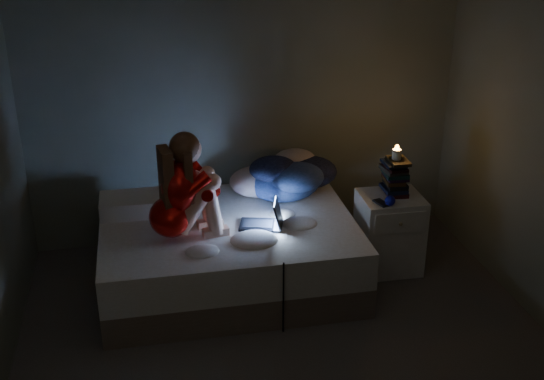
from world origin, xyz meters
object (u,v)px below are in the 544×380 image
object	(u,v)px
woman	(169,187)
phone	(382,203)
nightstand	(389,232)
candle	(397,153)
bed	(229,252)
laptop	(260,213)

from	to	relation	value
woman	phone	distance (m)	1.61
woman	nightstand	world-z (taller)	woman
woman	phone	world-z (taller)	woman
phone	woman	bearing A→B (deg)	162.97
candle	phone	xyz separation A→B (m)	(-0.16, -0.16, -0.33)
bed	laptop	xyz separation A→B (m)	(0.23, -0.12, 0.37)
nightstand	phone	size ratio (longest dim) A/B	4.52
bed	candle	bearing A→B (deg)	0.67
laptop	candle	distance (m)	1.15
woman	nightstand	size ratio (longest dim) A/B	1.25
woman	phone	size ratio (longest dim) A/B	5.64
candle	phone	world-z (taller)	candle
woman	candle	world-z (taller)	woman
candle	phone	bearing A→B (deg)	-134.15
bed	phone	xyz separation A→B (m)	(1.16, -0.14, 0.38)
laptop	candle	xyz separation A→B (m)	(1.09, 0.14, 0.34)
woman	bed	bearing A→B (deg)	13.26
laptop	candle	bearing A→B (deg)	22.65
woman	candle	distance (m)	1.75
woman	candle	bearing A→B (deg)	-3.04
bed	phone	world-z (taller)	phone
phone	nightstand	bearing A→B (deg)	24.45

